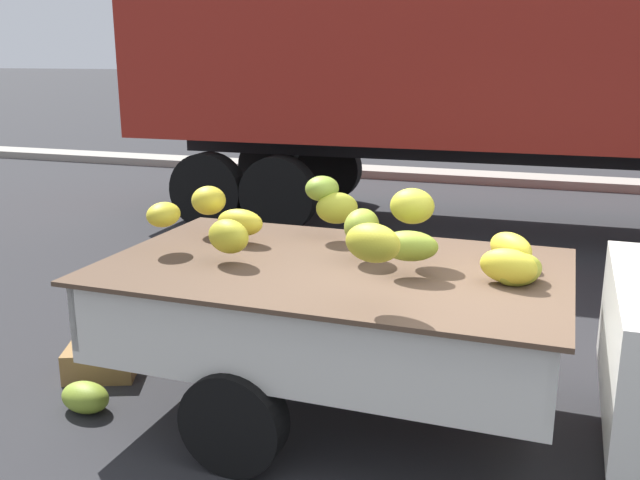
% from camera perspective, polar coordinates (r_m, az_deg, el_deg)
% --- Properties ---
extents(ground, '(220.00, 220.00, 0.00)m').
position_cam_1_polar(ground, '(4.60, 12.67, -17.04)').
color(ground, '#28282B').
extents(curb_strip, '(80.00, 0.80, 0.16)m').
position_cam_1_polar(curb_strip, '(14.07, 17.33, 4.65)').
color(curb_strip, gray).
rests_on(curb_strip, ground).
extents(semi_trailer, '(12.05, 2.83, 3.95)m').
position_cam_1_polar(semi_trailer, '(10.06, 18.96, 14.85)').
color(semi_trailer, maroon).
rests_on(semi_trailer, ground).
extents(fallen_banana_bunch_near_tailgate, '(0.42, 0.33, 0.21)m').
position_cam_1_polar(fallen_banana_bunch_near_tailgate, '(5.23, -18.61, -12.06)').
color(fallen_banana_bunch_near_tailgate, olive).
rests_on(fallen_banana_bunch_near_tailgate, ground).
extents(produce_crate, '(0.62, 0.53, 0.24)m').
position_cam_1_polar(produce_crate, '(5.71, -17.42, -9.46)').
color(produce_crate, olive).
rests_on(produce_crate, ground).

